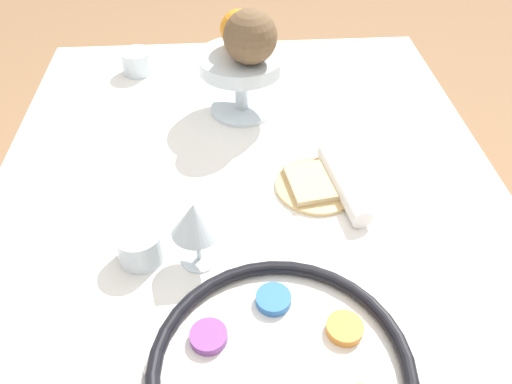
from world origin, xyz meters
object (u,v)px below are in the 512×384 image
(cup_near, at_px, (140,245))
(cup_mid, at_px, (137,62))
(wine_glass, at_px, (195,220))
(coconut, at_px, (250,37))
(fruit_stand, at_px, (240,70))
(orange_fruit, at_px, (238,30))
(napkin_roll, at_px, (343,183))
(seder_plate, at_px, (281,370))
(bread_plate, at_px, (317,184))

(cup_near, distance_m, cup_mid, 0.59)
(wine_glass, relative_size, cup_mid, 1.65)
(cup_mid, bearing_deg, coconut, -128.93)
(fruit_stand, relative_size, orange_fruit, 2.26)
(coconut, xyz_separation_m, napkin_roll, (-0.25, -0.15, -0.17))
(seder_plate, xyz_separation_m, orange_fruit, (0.65, 0.03, 0.16))
(fruit_stand, xyz_separation_m, bread_plate, (-0.26, -0.13, -0.09))
(fruit_stand, height_order, cup_mid, fruit_stand)
(bread_plate, bearing_deg, napkin_roll, -106.78)
(seder_plate, bearing_deg, orange_fruit, 2.20)
(coconut, xyz_separation_m, cup_near, (-0.38, 0.20, -0.16))
(seder_plate, distance_m, napkin_roll, 0.38)
(bread_plate, relative_size, napkin_roll, 0.78)
(wine_glass, height_order, coconut, coconut)
(wine_glass, xyz_separation_m, cup_near, (0.01, 0.09, -0.06))
(cup_mid, bearing_deg, orange_fruit, -122.23)
(orange_fruit, distance_m, coconut, 0.07)
(cup_near, bearing_deg, coconut, -27.46)
(wine_glass, bearing_deg, fruit_stand, -11.61)
(cup_near, xyz_separation_m, cup_mid, (0.59, 0.07, 0.00))
(seder_plate, height_order, fruit_stand, fruit_stand)
(napkin_roll, bearing_deg, coconut, 31.64)
(wine_glass, xyz_separation_m, napkin_roll, (0.14, -0.26, -0.07))
(bread_plate, xyz_separation_m, cup_mid, (0.45, 0.37, 0.02))
(wine_glass, relative_size, cup_near, 1.65)
(wine_glass, relative_size, orange_fruit, 1.53)
(seder_plate, distance_m, fruit_stand, 0.63)
(fruit_stand, xyz_separation_m, coconut, (-0.03, -0.02, 0.09))
(cup_mid, bearing_deg, seder_plate, -161.70)
(coconut, relative_size, napkin_roll, 0.54)
(seder_plate, distance_m, cup_mid, 0.85)
(wine_glass, bearing_deg, bread_plate, -53.70)
(orange_fruit, xyz_separation_m, cup_near, (-0.44, 0.17, -0.15))
(fruit_stand, relative_size, napkin_roll, 0.92)
(orange_fruit, distance_m, bread_plate, 0.36)
(wine_glass, distance_m, bread_plate, 0.28)
(orange_fruit, xyz_separation_m, napkin_roll, (-0.31, -0.17, -0.15))
(coconut, distance_m, bread_plate, 0.31)
(orange_fruit, bearing_deg, wine_glass, 169.49)
(napkin_roll, relative_size, cup_near, 2.65)
(orange_fruit, distance_m, napkin_roll, 0.38)
(fruit_stand, distance_m, orange_fruit, 0.08)
(cup_near, bearing_deg, fruit_stand, -23.49)
(orange_fruit, height_order, bread_plate, orange_fruit)
(fruit_stand, distance_m, bread_plate, 0.31)
(orange_fruit, height_order, cup_mid, orange_fruit)
(wine_glass, bearing_deg, cup_near, 83.01)
(orange_fruit, bearing_deg, coconut, -160.04)
(orange_fruit, relative_size, cup_near, 1.08)
(coconut, height_order, cup_mid, coconut)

